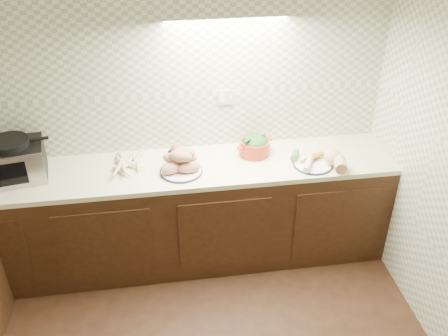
{
  "coord_description": "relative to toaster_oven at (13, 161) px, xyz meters",
  "views": [
    {
      "loc": [
        0.0,
        -1.72,
        2.93
      ],
      "look_at": [
        0.45,
        1.25,
        1.02
      ],
      "focal_mm": 40.0,
      "sensor_mm": 36.0,
      "label": 1
    }
  ],
  "objects": [
    {
      "name": "veg_plate",
      "position": [
        2.27,
        -0.17,
        -0.1
      ],
      "size": [
        0.42,
        0.35,
        0.14
      ],
      "rotation": [
        0.0,
        0.0,
        -0.37
      ],
      "color": "#171B3D",
      "rests_on": "counter"
    },
    {
      "name": "parsnip_pile",
      "position": [
        0.85,
        0.02,
        -0.12
      ],
      "size": [
        0.33,
        0.33,
        0.07
      ],
      "color": "beige",
      "rests_on": "counter"
    },
    {
      "name": "onion_bowl",
      "position": [
        1.19,
        0.08,
        -0.1
      ],
      "size": [
        0.16,
        0.16,
        0.13
      ],
      "color": "black",
      "rests_on": "counter"
    },
    {
      "name": "room",
      "position": [
        1.05,
        -1.54,
        0.58
      ],
      "size": [
        3.6,
        3.6,
        2.6
      ],
      "color": "black",
      "rests_on": "ground"
    },
    {
      "name": "dutch_oven",
      "position": [
        1.8,
        0.07,
        -0.06
      ],
      "size": [
        0.32,
        0.32,
        0.17
      ],
      "rotation": [
        0.0,
        0.0,
        0.42
      ],
      "color": "#B32F19",
      "rests_on": "counter"
    },
    {
      "name": "counter",
      "position": [
        0.37,
        -0.86,
        -0.6
      ],
      "size": [
        3.6,
        3.6,
        0.9
      ],
      "color": "black",
      "rests_on": "ground"
    },
    {
      "name": "sweet_potato_plate",
      "position": [
        1.2,
        -0.1,
        -0.07
      ],
      "size": [
        0.32,
        0.32,
        0.19
      ],
      "rotation": [
        0.0,
        0.0,
        0.04
      ],
      "color": "#171B3D",
      "rests_on": "counter"
    },
    {
      "name": "toaster_oven",
      "position": [
        0.0,
        0.0,
        0.0
      ],
      "size": [
        0.48,
        0.4,
        0.31
      ],
      "rotation": [
        0.0,
        0.0,
        0.15
      ],
      "color": "black",
      "rests_on": "counter"
    }
  ]
}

